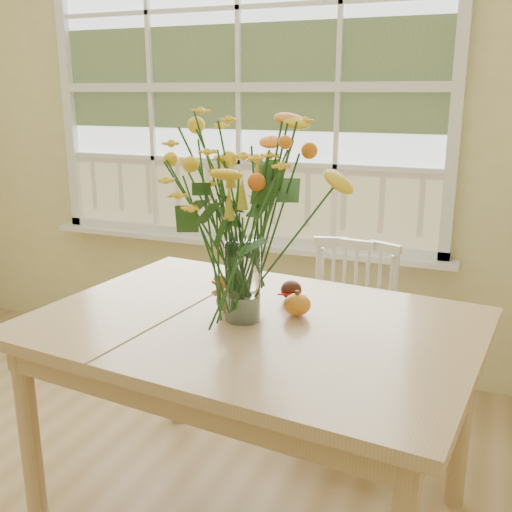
% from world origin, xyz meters
% --- Properties ---
extents(wall_back, '(4.00, 0.02, 2.70)m').
position_xyz_m(wall_back, '(0.00, 2.25, 1.35)').
color(wall_back, beige).
rests_on(wall_back, floor).
extents(window, '(2.42, 0.12, 1.74)m').
position_xyz_m(window, '(0.00, 2.21, 1.53)').
color(window, silver).
rests_on(window, wall_back).
extents(dining_table, '(1.56, 1.19, 0.78)m').
position_xyz_m(dining_table, '(0.63, 0.90, 0.69)').
color(dining_table, tan).
rests_on(dining_table, floor).
extents(windsor_chair, '(0.42, 0.40, 0.86)m').
position_xyz_m(windsor_chair, '(0.78, 1.66, 0.49)').
color(windsor_chair, white).
rests_on(windsor_chair, floor).
extents(flower_vase, '(0.56, 0.56, 0.67)m').
position_xyz_m(flower_vase, '(0.59, 0.89, 1.18)').
color(flower_vase, white).
rests_on(flower_vase, dining_table).
extents(pumpkin, '(0.10, 0.10, 0.07)m').
position_xyz_m(pumpkin, '(0.75, 0.99, 0.82)').
color(pumpkin, '#CA5C17').
rests_on(pumpkin, dining_table).
extents(turkey_figurine, '(0.10, 0.08, 0.13)m').
position_xyz_m(turkey_figurine, '(0.54, 0.91, 0.83)').
color(turkey_figurine, '#CCB78C').
rests_on(turkey_figurine, dining_table).
extents(dark_gourd, '(0.13, 0.11, 0.07)m').
position_xyz_m(dark_gourd, '(0.68, 1.14, 0.82)').
color(dark_gourd, '#38160F').
rests_on(dark_gourd, dining_table).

